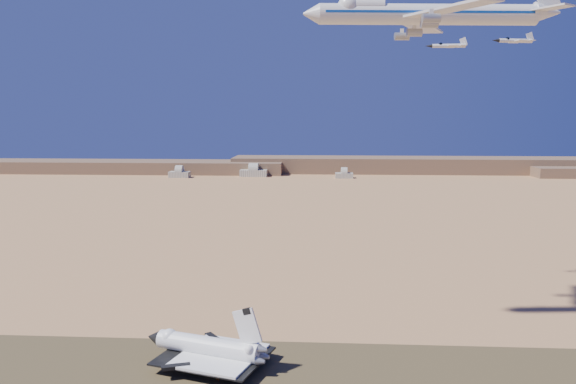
# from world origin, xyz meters

# --- Properties ---
(ground) EXTENTS (1200.00, 1200.00, 0.00)m
(ground) POSITION_xyz_m (0.00, 0.00, 0.00)
(ground) COLOR tan
(ground) RESTS_ON ground
(runway) EXTENTS (600.00, 50.00, 0.06)m
(runway) POSITION_xyz_m (0.00, 0.00, 0.03)
(runway) COLOR brown
(runway) RESTS_ON ground
(ridgeline) EXTENTS (960.00, 90.00, 18.00)m
(ridgeline) POSITION_xyz_m (65.32, 527.31, 7.63)
(ridgeline) COLOR brown
(ridgeline) RESTS_ON ground
(hangars) EXTENTS (200.50, 29.50, 30.00)m
(hangars) POSITION_xyz_m (-64.00, 478.43, 4.83)
(hangars) COLOR beige
(hangars) RESTS_ON ground
(shuttle) EXTENTS (36.41, 28.89, 17.75)m
(shuttle) POSITION_xyz_m (-14.64, 8.03, 4.77)
(shuttle) COLOR white
(shuttle) RESTS_ON runway
(carrier_747) EXTENTS (73.18, 56.47, 18.21)m
(carrier_747) POSITION_xyz_m (43.05, 31.03, 94.94)
(carrier_747) COLOR silver
(crew_a) EXTENTS (0.56, 0.73, 1.79)m
(crew_a) POSITION_xyz_m (-10.46, -0.22, 0.95)
(crew_a) COLOR orange
(crew_a) RESTS_ON runway
(crew_b) EXTENTS (0.65, 0.88, 1.61)m
(crew_b) POSITION_xyz_m (-9.90, -0.65, 0.86)
(crew_b) COLOR orange
(crew_b) RESTS_ON runway
(crew_c) EXTENTS (0.94, 1.11, 1.69)m
(crew_c) POSITION_xyz_m (-7.20, 0.67, 0.91)
(crew_c) COLOR orange
(crew_c) RESTS_ON runway
(chase_jet_e) EXTENTS (15.23, 8.09, 3.79)m
(chase_jet_e) POSITION_xyz_m (61.60, 80.63, 92.23)
(chase_jet_e) COLOR silver
(chase_jet_f) EXTENTS (16.44, 9.21, 4.12)m
(chase_jet_f) POSITION_xyz_m (88.18, 88.83, 94.92)
(chase_jet_f) COLOR silver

